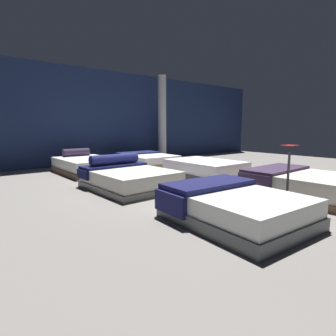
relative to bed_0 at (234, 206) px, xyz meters
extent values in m
cube|color=gray|center=(1.16, 2.96, -0.24)|extent=(18.00, 18.00, 0.02)
cube|color=navy|center=(1.16, 7.40, 1.52)|extent=(18.00, 0.06, 3.50)
cube|color=#4C5052|center=(0.00, -0.05, -0.14)|extent=(1.62, 1.99, 0.18)
cube|color=white|center=(0.00, -0.05, 0.08)|extent=(1.56, 1.93, 0.25)
cube|color=#1A1B4D|center=(0.03, 0.53, 0.24)|extent=(1.53, 0.78, 0.08)
cube|color=#1A1B4D|center=(-0.73, 0.57, 0.05)|extent=(0.12, 0.69, 0.31)
cube|color=#1A1B4D|center=(0.80, 0.48, 0.05)|extent=(0.12, 0.69, 0.31)
cube|color=brown|center=(2.33, 0.03, -0.17)|extent=(1.71, 2.14, 0.12)
cube|color=silver|center=(2.33, 0.03, 0.06)|extent=(1.65, 2.08, 0.33)
cube|color=#3F2F4A|center=(2.32, 0.68, 0.25)|extent=(1.65, 0.77, 0.06)
cube|color=#3F2F4A|center=(1.49, 0.66, 0.08)|extent=(0.07, 0.73, 0.28)
cube|color=#3F2F4A|center=(3.14, 0.70, 0.08)|extent=(0.07, 0.73, 0.28)
cube|color=#555453|center=(-0.04, 2.82, -0.16)|extent=(1.67, 2.06, 0.14)
cube|color=silver|center=(-0.04, 2.82, 0.05)|extent=(1.61, 2.00, 0.29)
cube|color=#111540|center=(-0.07, 3.53, 0.22)|extent=(1.61, 0.58, 0.06)
cube|color=#111540|center=(-0.87, 3.51, 0.09)|extent=(0.07, 0.53, 0.20)
cube|color=#111540|center=(0.74, 3.56, 0.09)|extent=(0.07, 0.53, 0.20)
cylinder|color=navy|center=(-0.07, 3.51, 0.38)|extent=(1.23, 0.28, 0.24)
cube|color=#2E2938|center=(2.27, 2.74, -0.14)|extent=(1.45, 2.09, 0.18)
cube|color=white|center=(2.27, 2.74, 0.09)|extent=(1.39, 2.03, 0.30)
cube|color=brown|center=(0.05, 5.52, -0.15)|extent=(1.56, 2.14, 0.16)
cube|color=white|center=(0.05, 5.52, 0.08)|extent=(1.49, 2.08, 0.29)
cylinder|color=#392A46|center=(0.04, 6.32, 0.34)|extent=(0.85, 0.26, 0.24)
cube|color=#93704A|center=(2.30, 5.57, -0.14)|extent=(1.62, 2.14, 0.18)
cube|color=white|center=(2.30, 5.57, 0.06)|extent=(1.55, 2.08, 0.23)
cube|color=#151D49|center=(2.32, 6.20, 0.20)|extent=(1.56, 0.82, 0.05)
cube|color=#151D49|center=(1.55, 6.23, 0.04)|extent=(0.07, 0.77, 0.28)
cube|color=#151D49|center=(3.09, 6.18, 0.04)|extent=(0.07, 0.77, 0.28)
cylinder|color=#3F3F44|center=(1.16, -0.20, -0.22)|extent=(0.24, 0.24, 0.02)
cylinder|color=#3F3F44|center=(1.16, -0.20, 0.26)|extent=(0.04, 0.04, 0.98)
cube|color=#B21E1E|center=(1.16, -0.20, 0.85)|extent=(0.28, 0.20, 0.01)
cylinder|color=silver|center=(3.97, 6.86, 1.52)|extent=(0.35, 0.35, 3.50)
camera|label=1|loc=(-3.17, -2.41, 1.14)|focal=29.25mm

